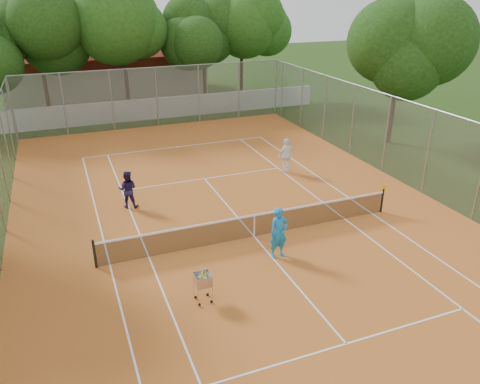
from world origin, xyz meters
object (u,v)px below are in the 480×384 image
object	(u,v)px
tennis_net	(254,225)
player_far_left	(128,189)
ball_hopper	(203,287)
player_near	(279,233)
clubhouse	(105,69)
player_far_right	(286,156)

from	to	relation	value
tennis_net	player_far_left	bearing A→B (deg)	132.26
tennis_net	ball_hopper	world-z (taller)	ball_hopper
player_near	ball_hopper	world-z (taller)	player_near
clubhouse	player_near	bearing A→B (deg)	-85.82
player_far_left	ball_hopper	size ratio (longest dim) A/B	1.59
tennis_net	clubhouse	distance (m)	29.12
clubhouse	ball_hopper	world-z (taller)	clubhouse
player_far_left	ball_hopper	xyz separation A→B (m)	(1.02, -7.64, -0.31)
player_near	player_far_right	size ratio (longest dim) A/B	1.05
player_near	ball_hopper	bearing A→B (deg)	-158.94
tennis_net	player_near	world-z (taller)	player_near
clubhouse	player_far_right	size ratio (longest dim) A/B	9.01
tennis_net	player_far_left	xyz separation A→B (m)	(-4.07, 4.48, 0.35)
player_near	player_far_left	bearing A→B (deg)	121.33
tennis_net	player_far_right	size ratio (longest dim) A/B	6.53
clubhouse	player_near	distance (m)	30.74
tennis_net	player_near	distance (m)	1.71
player_far_left	ball_hopper	world-z (taller)	player_far_left
clubhouse	player_far_left	xyz separation A→B (m)	(-2.07, -24.52, -1.34)
clubhouse	player_far_right	world-z (taller)	clubhouse
tennis_net	player_far_left	world-z (taller)	player_far_left
ball_hopper	player_far_left	bearing A→B (deg)	87.41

